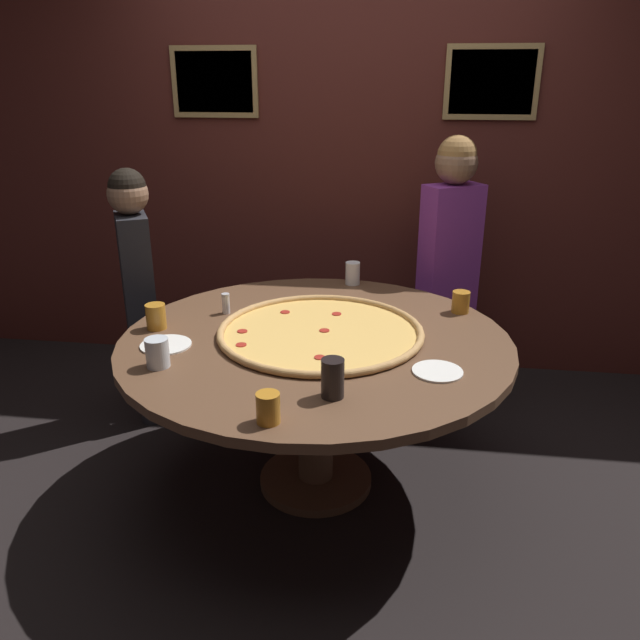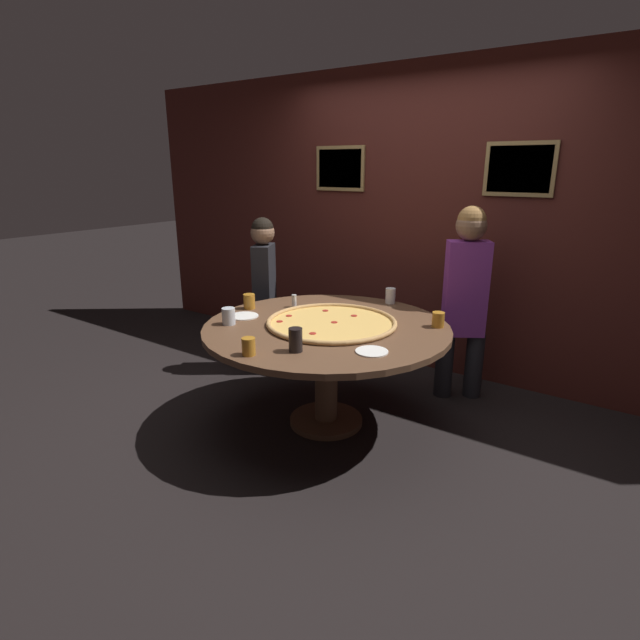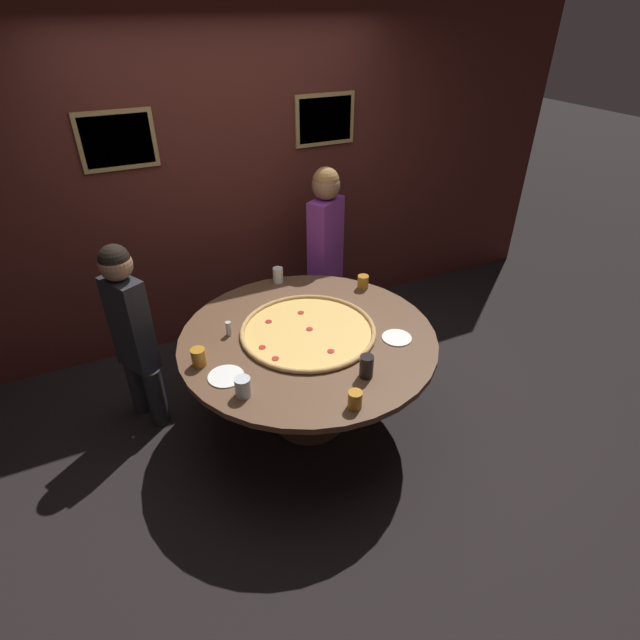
{
  "view_description": "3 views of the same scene",
  "coord_description": "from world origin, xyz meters",
  "px_view_note": "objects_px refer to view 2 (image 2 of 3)",
  "views": [
    {
      "loc": [
        0.35,
        -2.43,
        1.78
      ],
      "look_at": [
        0.02,
        0.03,
        0.81
      ],
      "focal_mm": 35.0,
      "sensor_mm": 36.0,
      "label": 1
    },
    {
      "loc": [
        1.81,
        -2.67,
        1.77
      ],
      "look_at": [
        -0.04,
        -0.02,
        0.78
      ],
      "focal_mm": 28.0,
      "sensor_mm": 36.0,
      "label": 2
    },
    {
      "loc": [
        -1.08,
        -2.42,
        2.59
      ],
      "look_at": [
        0.12,
        0.06,
        0.79
      ],
      "focal_mm": 28.0,
      "sensor_mm": 36.0,
      "label": 3
    }
  ],
  "objects_px": {
    "drink_cup_beside_pizza": "(249,301)",
    "diner_far_right": "(264,286)",
    "drink_cup_centre_back": "(438,320)",
    "giant_pizza": "(332,322)",
    "white_plate_beside_cup": "(244,316)",
    "white_plate_far_back": "(372,351)",
    "drink_cup_near_left": "(249,346)",
    "drink_cup_near_right": "(296,340)",
    "dining_table": "(326,342)",
    "drink_cup_by_shaker": "(390,296)",
    "drink_cup_front_edge": "(229,316)",
    "condiment_shaker": "(294,301)",
    "diner_far_left": "(465,293)"
  },
  "relations": [
    {
      "from": "drink_cup_near_left",
      "to": "drink_cup_beside_pizza",
      "type": "height_order",
      "value": "drink_cup_beside_pizza"
    },
    {
      "from": "white_plate_beside_cup",
      "to": "condiment_shaker",
      "type": "xyz_separation_m",
      "value": [
        0.14,
        0.41,
        0.05
      ]
    },
    {
      "from": "drink_cup_front_edge",
      "to": "drink_cup_near_left",
      "type": "bearing_deg",
      "value": -34.68
    },
    {
      "from": "dining_table",
      "to": "drink_cup_by_shaker",
      "type": "bearing_deg",
      "value": 83.0
    },
    {
      "from": "giant_pizza",
      "to": "drink_cup_beside_pizza",
      "type": "relative_size",
      "value": 7.97
    },
    {
      "from": "drink_cup_front_edge",
      "to": "diner_far_right",
      "type": "xyz_separation_m",
      "value": [
        -0.47,
        0.9,
        -0.02
      ]
    },
    {
      "from": "diner_far_left",
      "to": "drink_cup_near_left",
      "type": "bearing_deg",
      "value": 36.98
    },
    {
      "from": "drink_cup_near_right",
      "to": "condiment_shaker",
      "type": "xyz_separation_m",
      "value": [
        -0.59,
        0.75,
        -0.02
      ]
    },
    {
      "from": "drink_cup_near_right",
      "to": "diner_far_right",
      "type": "xyz_separation_m",
      "value": [
        -1.16,
        1.05,
        -0.04
      ]
    },
    {
      "from": "drink_cup_front_edge",
      "to": "drink_cup_by_shaker",
      "type": "relative_size",
      "value": 0.95
    },
    {
      "from": "drink_cup_centre_back",
      "to": "drink_cup_front_edge",
      "type": "height_order",
      "value": "drink_cup_front_edge"
    },
    {
      "from": "drink_cup_near_right",
      "to": "drink_cup_by_shaker",
      "type": "bearing_deg",
      "value": 91.86
    },
    {
      "from": "drink_cup_by_shaker",
      "to": "white_plate_far_back",
      "type": "xyz_separation_m",
      "value": [
        0.41,
        -1.03,
        -0.06
      ]
    },
    {
      "from": "giant_pizza",
      "to": "drink_cup_by_shaker",
      "type": "distance_m",
      "value": 0.73
    },
    {
      "from": "drink_cup_near_left",
      "to": "diner_far_left",
      "type": "xyz_separation_m",
      "value": [
        0.66,
        1.7,
        0.06
      ]
    },
    {
      "from": "diner_far_right",
      "to": "condiment_shaker",
      "type": "bearing_deg",
      "value": -146.1
    },
    {
      "from": "drink_cup_near_left",
      "to": "diner_far_right",
      "type": "xyz_separation_m",
      "value": [
        -0.97,
        1.25,
        -0.02
      ]
    },
    {
      "from": "drink_cup_near_left",
      "to": "drink_cup_beside_pizza",
      "type": "bearing_deg",
      "value": 132.42
    },
    {
      "from": "diner_far_right",
      "to": "diner_far_left",
      "type": "bearing_deg",
      "value": -102.51
    },
    {
      "from": "giant_pizza",
      "to": "white_plate_beside_cup",
      "type": "xyz_separation_m",
      "value": [
        -0.62,
        -0.21,
        -0.01
      ]
    },
    {
      "from": "giant_pizza",
      "to": "drink_cup_near_left",
      "type": "relative_size",
      "value": 8.7
    },
    {
      "from": "dining_table",
      "to": "drink_cup_centre_back",
      "type": "relative_size",
      "value": 16.47
    },
    {
      "from": "drink_cup_centre_back",
      "to": "white_plate_beside_cup",
      "type": "relative_size",
      "value": 0.48
    },
    {
      "from": "drink_cup_near_left",
      "to": "drink_cup_by_shaker",
      "type": "distance_m",
      "value": 1.48
    },
    {
      "from": "drink_cup_by_shaker",
      "to": "drink_cup_centre_back",
      "type": "bearing_deg",
      "value": -33.62
    },
    {
      "from": "condiment_shaker",
      "to": "diner_far_right",
      "type": "distance_m",
      "value": 0.64
    },
    {
      "from": "drink_cup_near_right",
      "to": "diner_far_left",
      "type": "xyz_separation_m",
      "value": [
        0.47,
        1.5,
        0.04
      ]
    },
    {
      "from": "drink_cup_beside_pizza",
      "to": "white_plate_far_back",
      "type": "relative_size",
      "value": 0.58
    },
    {
      "from": "drink_cup_centre_back",
      "to": "diner_far_right",
      "type": "bearing_deg",
      "value": 175.09
    },
    {
      "from": "dining_table",
      "to": "diner_far_left",
      "type": "height_order",
      "value": "diner_far_left"
    },
    {
      "from": "drink_cup_front_edge",
      "to": "condiment_shaker",
      "type": "distance_m",
      "value": 0.61
    },
    {
      "from": "drink_cup_beside_pizza",
      "to": "diner_far_right",
      "type": "height_order",
      "value": "diner_far_right"
    },
    {
      "from": "drink_cup_front_edge",
      "to": "condiment_shaker",
      "type": "xyz_separation_m",
      "value": [
        0.1,
        0.6,
        -0.01
      ]
    },
    {
      "from": "drink_cup_by_shaker",
      "to": "white_plate_beside_cup",
      "type": "xyz_separation_m",
      "value": [
        -0.69,
        -0.93,
        -0.06
      ]
    },
    {
      "from": "white_plate_beside_cup",
      "to": "giant_pizza",
      "type": "bearing_deg",
      "value": 18.7
    },
    {
      "from": "giant_pizza",
      "to": "drink_cup_front_edge",
      "type": "distance_m",
      "value": 0.7
    },
    {
      "from": "drink_cup_front_edge",
      "to": "drink_cup_near_right",
      "type": "xyz_separation_m",
      "value": [
        0.69,
        -0.15,
        0.01
      ]
    },
    {
      "from": "drink_cup_near_left",
      "to": "white_plate_far_back",
      "type": "relative_size",
      "value": 0.54
    },
    {
      "from": "dining_table",
      "to": "drink_cup_centre_back",
      "type": "xyz_separation_m",
      "value": [
        0.63,
        0.4,
        0.17
      ]
    },
    {
      "from": "drink_cup_near_left",
      "to": "drink_cup_by_shaker",
      "type": "xyz_separation_m",
      "value": [
        0.14,
        1.47,
        0.01
      ]
    },
    {
      "from": "drink_cup_near_right",
      "to": "giant_pizza",
      "type": "bearing_deg",
      "value": 101.97
    },
    {
      "from": "condiment_shaker",
      "to": "white_plate_far_back",
      "type": "bearing_deg",
      "value": -27.77
    },
    {
      "from": "giant_pizza",
      "to": "drink_cup_by_shaker",
      "type": "relative_size",
      "value": 7.44
    },
    {
      "from": "giant_pizza",
      "to": "drink_cup_near_right",
      "type": "xyz_separation_m",
      "value": [
        0.12,
        -0.55,
        0.06
      ]
    },
    {
      "from": "drink_cup_by_shaker",
      "to": "condiment_shaker",
      "type": "relative_size",
      "value": 1.24
    },
    {
      "from": "drink_cup_near_left",
      "to": "white_plate_far_back",
      "type": "distance_m",
      "value": 0.71
    },
    {
      "from": "giant_pizza",
      "to": "drink_cup_near_right",
      "type": "bearing_deg",
      "value": -78.03
    },
    {
      "from": "drink_cup_front_edge",
      "to": "drink_cup_by_shaker",
      "type": "distance_m",
      "value": 1.3
    },
    {
      "from": "condiment_shaker",
      "to": "diner_far_left",
      "type": "distance_m",
      "value": 1.3
    },
    {
      "from": "white_plate_far_back",
      "to": "white_plate_beside_cup",
      "type": "relative_size",
      "value": 0.91
    }
  ]
}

